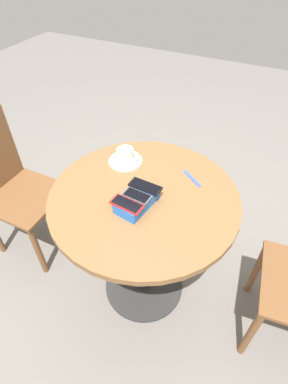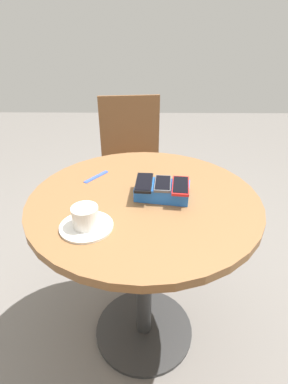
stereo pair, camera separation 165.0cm
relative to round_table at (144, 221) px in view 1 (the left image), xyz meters
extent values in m
plane|color=slate|center=(0.00, 0.00, -0.61)|extent=(8.00, 8.00, 0.00)
cylinder|color=#2D2D2D|center=(0.00, 0.00, -0.60)|extent=(0.48, 0.48, 0.02)
cylinder|color=#2D2D2D|center=(0.00, 0.00, -0.22)|extent=(0.07, 0.07, 0.73)
cylinder|color=brown|center=(0.00, 0.00, 0.16)|extent=(0.86, 0.86, 0.03)
cube|color=blue|center=(-0.07, 0.00, 0.20)|extent=(0.21, 0.14, 0.05)
cube|color=white|center=(-0.08, -0.05, 0.19)|extent=(0.11, 0.02, 0.02)
cube|color=red|center=(-0.13, 0.01, 0.23)|extent=(0.07, 0.14, 0.01)
cube|color=black|center=(-0.13, 0.01, 0.23)|extent=(0.07, 0.13, 0.00)
cube|color=#515156|center=(-0.07, 0.00, 0.23)|extent=(0.07, 0.12, 0.01)
cube|color=black|center=(-0.07, 0.00, 0.23)|extent=(0.06, 0.11, 0.00)
cube|color=black|center=(0.00, -0.01, 0.23)|extent=(0.07, 0.15, 0.01)
cube|color=black|center=(0.00, -0.01, 0.24)|extent=(0.06, 0.13, 0.00)
cylinder|color=silver|center=(0.18, 0.19, 0.18)|extent=(0.17, 0.17, 0.01)
cylinder|color=silver|center=(0.18, 0.19, 0.22)|extent=(0.08, 0.08, 0.07)
cylinder|color=tan|center=(0.18, 0.19, 0.24)|extent=(0.07, 0.07, 0.00)
torus|color=silver|center=(0.19, 0.15, 0.22)|extent=(0.02, 0.06, 0.05)
cube|color=blue|center=(0.20, -0.16, 0.18)|extent=(0.09, 0.11, 0.00)
cube|color=brown|center=(0.00, 0.80, -0.18)|extent=(0.41, 0.41, 0.02)
cylinder|color=brown|center=(-0.18, 0.62, -0.40)|extent=(0.04, 0.04, 0.42)
cylinder|color=brown|center=(0.19, 0.62, -0.40)|extent=(0.04, 0.04, 0.42)
cylinder|color=brown|center=(0.19, 0.99, -0.40)|extent=(0.04, 0.04, 0.42)
cylinder|color=brown|center=(0.25, -0.59, -0.39)|extent=(0.04, 0.04, 0.44)
cylinder|color=brown|center=(-0.12, -0.63, -0.39)|extent=(0.04, 0.04, 0.44)
camera|label=1|loc=(-0.86, -0.42, 1.10)|focal=28.00mm
camera|label=2|loc=(-0.01, 0.95, 0.75)|focal=28.00mm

